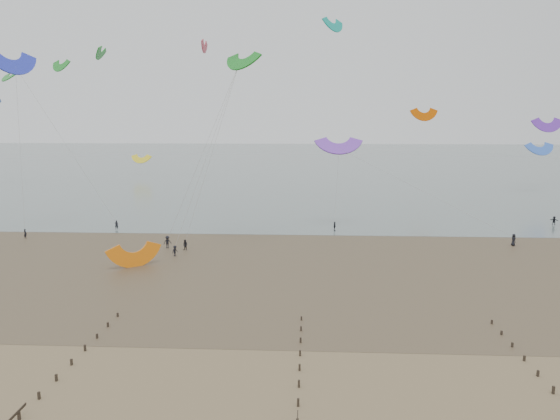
{
  "coord_description": "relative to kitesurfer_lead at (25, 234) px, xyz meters",
  "views": [
    {
      "loc": [
        4.55,
        -37.93,
        19.4
      ],
      "look_at": [
        1.1,
        28.0,
        8.0
      ],
      "focal_mm": 35.0,
      "sensor_mm": 36.0,
      "label": 1
    }
  ],
  "objects": [
    {
      "name": "kites_airborne",
      "position": [
        29.85,
        42.92,
        21.52
      ],
      "size": [
        252.54,
        115.98,
        38.07
      ],
      "color": "blue",
      "rests_on": "ground"
    },
    {
      "name": "sea_and_shore",
      "position": [
        36.72,
        -10.94,
        -0.77
      ],
      "size": [
        500.0,
        665.0,
        0.03
      ],
      "color": "#475654",
      "rests_on": "ground"
    },
    {
      "name": "kitesurfer_lead",
      "position": [
        0.0,
        0.0,
        0.0
      ],
      "size": [
        0.67,
        0.59,
        1.55
      ],
      "primitive_type": "imported",
      "rotation": [
        0.0,
        0.0,
        2.67
      ],
      "color": "black",
      "rests_on": "ground"
    },
    {
      "name": "kitesurfers",
      "position": [
        54.37,
        1.26,
        0.06
      ],
      "size": [
        114.19,
        26.87,
        1.88
      ],
      "color": "black",
      "rests_on": "ground"
    },
    {
      "name": "ground",
      "position": [
        40.79,
        -45.34,
        -0.78
      ],
      "size": [
        500.0,
        500.0,
        0.0
      ],
      "primitive_type": "plane",
      "color": "brown",
      "rests_on": "ground"
    },
    {
      "name": "grounded_kite",
      "position": [
        22.85,
        -15.61,
        -0.78
      ],
      "size": [
        7.7,
        7.41,
        3.34
      ],
      "primitive_type": null,
      "rotation": [
        1.54,
        0.0,
        0.63
      ],
      "color": "orange",
      "rests_on": "ground"
    }
  ]
}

